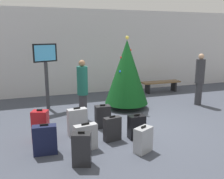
% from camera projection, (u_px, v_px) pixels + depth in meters
% --- Properties ---
extents(ground_plane, '(16.00, 16.00, 0.00)m').
position_uv_depth(ground_plane, '(136.00, 124.00, 6.92)').
color(ground_plane, '#424754').
extents(back_wall, '(16.00, 0.20, 3.51)m').
position_uv_depth(back_wall, '(95.00, 52.00, 10.51)').
color(back_wall, silver).
rests_on(back_wall, ground_plane).
extents(holiday_tree, '(1.47, 1.47, 2.44)m').
position_uv_depth(holiday_tree, '(127.00, 72.00, 8.21)').
color(holiday_tree, '#4C3319').
rests_on(holiday_tree, ground_plane).
extents(flight_info_kiosk, '(0.78, 0.37, 2.20)m').
position_uv_depth(flight_info_kiosk, '(46.00, 65.00, 8.08)').
color(flight_info_kiosk, '#333338').
rests_on(flight_info_kiosk, ground_plane).
extents(waiting_bench, '(1.75, 0.44, 0.48)m').
position_uv_depth(waiting_bench, '(161.00, 84.00, 10.74)').
color(waiting_bench, brown).
rests_on(waiting_bench, ground_plane).
extents(traveller_0, '(0.34, 0.34, 1.78)m').
position_uv_depth(traveller_0, '(83.00, 89.00, 7.11)').
color(traveller_0, '#333338').
rests_on(traveller_0, ground_plane).
extents(traveller_1, '(0.40, 0.40, 1.84)m').
position_uv_depth(traveller_1, '(200.00, 78.00, 8.67)').
color(traveller_1, '#333338').
rests_on(traveller_1, ground_plane).
extents(suitcase_0, '(0.44, 0.24, 0.62)m').
position_uv_depth(suitcase_0, '(112.00, 129.00, 5.81)').
color(suitcase_0, '#232326').
rests_on(suitcase_0, ground_plane).
extents(suitcase_1, '(0.41, 0.27, 0.65)m').
position_uv_depth(suitcase_1, '(103.00, 116.00, 6.65)').
color(suitcase_1, '#232326').
rests_on(suitcase_1, ground_plane).
extents(suitcase_2, '(0.47, 0.39, 0.59)m').
position_uv_depth(suitcase_2, '(143.00, 140.00, 5.25)').
color(suitcase_2, '#9EA0A5').
rests_on(suitcase_2, ground_plane).
extents(suitcase_3, '(0.42, 0.34, 0.69)m').
position_uv_depth(suitcase_3, '(82.00, 149.00, 4.70)').
color(suitcase_3, '#232326').
rests_on(suitcase_3, ground_plane).
extents(suitcase_4, '(0.43, 0.37, 0.80)m').
position_uv_depth(suitcase_4, '(41.00, 126.00, 5.74)').
color(suitcase_4, '#B2191E').
rests_on(suitcase_4, ground_plane).
extents(suitcase_5, '(0.51, 0.26, 0.67)m').
position_uv_depth(suitcase_5, '(45.00, 140.00, 5.15)').
color(suitcase_5, '#141938').
rests_on(suitcase_5, ground_plane).
extents(suitcase_6, '(0.40, 0.24, 0.62)m').
position_uv_depth(suitcase_6, '(137.00, 127.00, 5.95)').
color(suitcase_6, black).
rests_on(suitcase_6, ground_plane).
extents(suitcase_7, '(0.50, 0.25, 0.73)m').
position_uv_depth(suitcase_7, '(77.00, 122.00, 6.11)').
color(suitcase_7, '#9EA0A5').
rests_on(suitcase_7, ground_plane).
extents(suitcase_8, '(0.53, 0.26, 0.62)m').
position_uv_depth(suitcase_8, '(86.00, 137.00, 5.34)').
color(suitcase_8, '#9EA0A5').
rests_on(suitcase_8, ground_plane).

